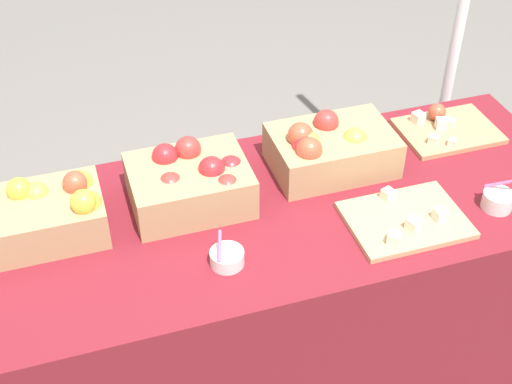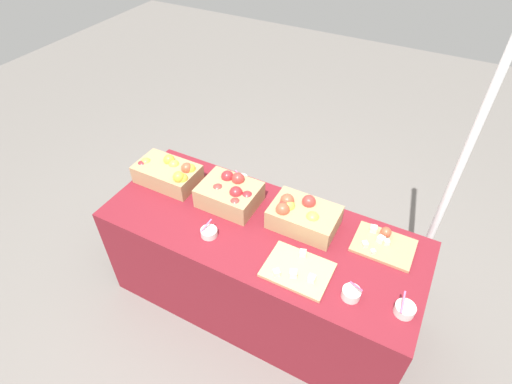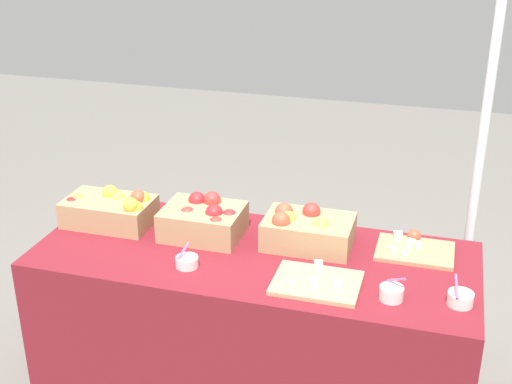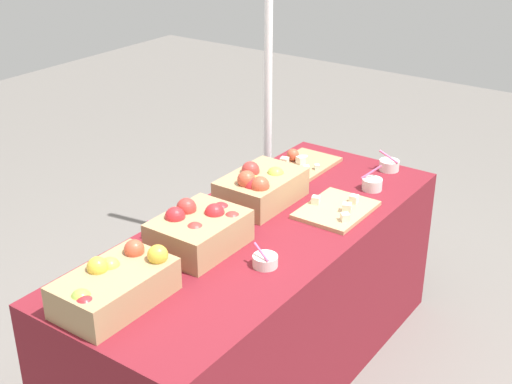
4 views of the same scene
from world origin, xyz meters
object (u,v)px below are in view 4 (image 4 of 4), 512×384
Objects in this scene: apple_crate_middle at (200,230)px; sample_bowl_near at (265,261)px; apple_crate_right at (260,187)px; apple_crate_left at (116,284)px; sample_bowl_extra at (389,165)px; tent_pole at (268,75)px; cutting_board_front at (337,209)px; cutting_board_back at (303,163)px; sample_bowl_mid at (155,231)px; sample_bowl_far at (372,184)px.

apple_crate_middle is 0.29m from sample_bowl_near.
apple_crate_middle is 0.46m from apple_crate_right.
apple_crate_left is 1.05× the size of apple_crate_right.
sample_bowl_extra is at bearing -24.63° from apple_crate_right.
tent_pole is at bearing 34.05° from sample_bowl_near.
tent_pole reaches higher than sample_bowl_extra.
sample_bowl_extra is at bearing -92.98° from tent_pole.
apple_crate_middle is at bearing 153.77° from cutting_board_front.
apple_crate_right is at bearing 110.07° from cutting_board_front.
sample_bowl_near is at bearing -84.52° from apple_crate_middle.
apple_crate_left is at bearing -178.73° from apple_crate_middle.
sample_bowl_extra is at bearing -61.86° from cutting_board_back.
tent_pole reaches higher than cutting_board_back.
sample_bowl_mid is at bearing 157.77° from sample_bowl_extra.
sample_bowl_near is 1.41m from tent_pole.
apple_crate_left reaches higher than cutting_board_front.
sample_bowl_mid is at bearing 97.56° from sample_bowl_near.
sample_bowl_near is 1.06× the size of sample_bowl_mid.
apple_crate_right is (0.46, 0.04, 0.00)m from apple_crate_middle.
cutting_board_back is 0.15× the size of tent_pole.
tent_pole is at bearing 52.49° from cutting_board_front.
sample_bowl_mid is at bearing 173.89° from cutting_board_back.
apple_crate_right is 0.54m from sample_bowl_near.
sample_bowl_near is 0.84m from sample_bowl_far.
apple_crate_right reaches higher than sample_bowl_near.
sample_bowl_far is at bearing -1.10° from sample_bowl_near.
sample_bowl_far reaches higher than sample_bowl_near.
sample_bowl_extra is (0.20, -0.37, 0.01)m from cutting_board_back.
cutting_board_front is 0.30m from sample_bowl_far.
sample_bowl_mid is at bearing 150.70° from sample_bowl_far.
cutting_board_front is 0.52m from cutting_board_back.
cutting_board_back is 3.64× the size of sample_bowl_mid.
tent_pole is at bearing 12.82° from sample_bowl_mid.
cutting_board_back is at bearing 118.14° from sample_bowl_extra.
sample_bowl_mid is at bearing -167.18° from tent_pole.
sample_bowl_near is 0.91× the size of sample_bowl_extra.
sample_bowl_extra reaches higher than sample_bowl_near.
sample_bowl_far is 0.89m from tent_pole.
cutting_board_back is at bearing 82.42° from sample_bowl_far.
apple_crate_middle is 1.07× the size of cutting_board_back.
apple_crate_left is 0.19× the size of tent_pole.
apple_crate_middle is 3.91× the size of sample_bowl_mid.
apple_crate_right is 0.54m from sample_bowl_far.
apple_crate_right is 1.17× the size of cutting_board_back.
tent_pole is at bearing 32.21° from apple_crate_right.
apple_crate_right is 0.73m from sample_bowl_extra.
cutting_board_front is (0.58, -0.28, -0.07)m from apple_crate_middle.
apple_crate_right is 3.65× the size of sample_bowl_extra.
cutting_board_front is at bearing 176.26° from sample_bowl_far.
apple_crate_middle is at bearing 95.48° from sample_bowl_near.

